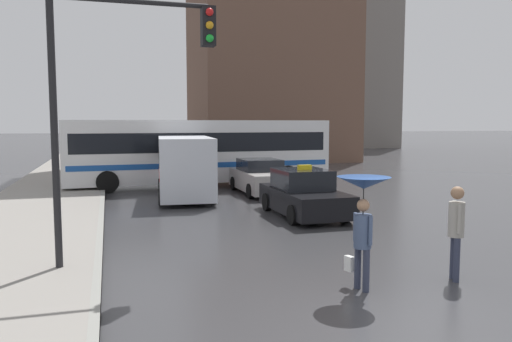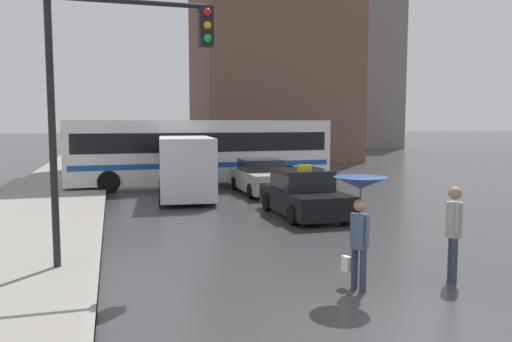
% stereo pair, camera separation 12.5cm
% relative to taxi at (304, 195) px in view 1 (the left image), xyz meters
% --- Properties ---
extents(ground_plane, '(300.00, 300.00, 0.00)m').
position_rel_taxi_xyz_m(ground_plane, '(-1.90, -8.54, -0.67)').
color(ground_plane, '#38383A').
extents(taxi, '(1.91, 4.06, 1.65)m').
position_rel_taxi_xyz_m(taxi, '(0.00, 0.00, 0.00)').
color(taxi, black).
rests_on(taxi, ground_plane).
extents(sedan_red, '(1.91, 4.32, 1.45)m').
position_rel_taxi_xyz_m(sedan_red, '(0.19, 5.37, -0.00)').
color(sedan_red, '#B7B2AD').
rests_on(sedan_red, ground_plane).
extents(ambulance_van, '(2.48, 5.35, 2.44)m').
position_rel_taxi_xyz_m(ambulance_van, '(-3.12, 4.85, 0.68)').
color(ambulance_van, silver).
rests_on(ambulance_van, ground_plane).
extents(city_bus, '(12.38, 3.03, 3.11)m').
position_rel_taxi_xyz_m(city_bus, '(-1.84, 8.55, 1.06)').
color(city_bus, silver).
rests_on(city_bus, ground_plane).
extents(pedestrian_with_umbrella, '(0.95, 0.95, 2.05)m').
position_rel_taxi_xyz_m(pedestrian_with_umbrella, '(-1.72, -7.03, 0.92)').
color(pedestrian_with_umbrella, '#2D3347').
rests_on(pedestrian_with_umbrella, ground_plane).
extents(pedestrian_man, '(0.39, 0.44, 1.80)m').
position_rel_taxi_xyz_m(pedestrian_man, '(0.26, -7.03, 0.40)').
color(pedestrian_man, '#2D3347').
rests_on(pedestrian_man, ground_plane).
extents(traffic_light, '(3.23, 0.38, 5.66)m').
position_rel_taxi_xyz_m(traffic_light, '(-5.74, -4.55, 3.24)').
color(traffic_light, black).
rests_on(traffic_light, ground_plane).
extents(building_tower_far, '(11.13, 8.43, 23.24)m').
position_rel_taxi_xyz_m(building_tower_far, '(21.98, 41.42, 10.95)').
color(building_tower_far, gray).
rests_on(building_tower_far, ground_plane).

